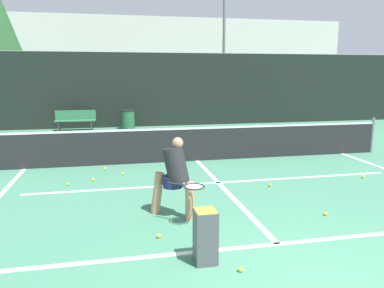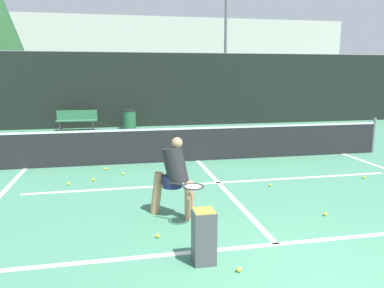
{
  "view_description": "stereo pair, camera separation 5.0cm",
  "coord_description": "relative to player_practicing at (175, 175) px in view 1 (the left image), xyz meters",
  "views": [
    {
      "loc": [
        -2.22,
        -3.39,
        2.41
      ],
      "look_at": [
        -0.65,
        4.11,
        0.95
      ],
      "focal_mm": 35.0,
      "sensor_mm": 36.0,
      "label": 1
    },
    {
      "loc": [
        -2.17,
        -3.4,
        2.41
      ],
      "look_at": [
        -0.65,
        4.11,
        0.95
      ],
      "focal_mm": 35.0,
      "sensor_mm": 36.0,
      "label": 2
    }
  ],
  "objects": [
    {
      "name": "courtside_bench",
      "position": [
        -2.55,
        10.35,
        -0.26
      ],
      "size": [
        1.67,
        0.44,
        0.86
      ],
      "rotation": [
        0.0,
        0.0,
        -0.04
      ],
      "color": "#33724C",
      "rests_on": "ground"
    },
    {
      "name": "court_baseline_near",
      "position": [
        1.26,
        -1.33,
        -0.73
      ],
      "size": [
        11.0,
        0.1,
        0.01
      ],
      "primitive_type": "cube",
      "color": "white",
      "rests_on": "ground"
    },
    {
      "name": "player_practicing",
      "position": [
        0.0,
        0.0,
        0.0
      ],
      "size": [
        0.89,
        1.06,
        1.38
      ],
      "rotation": [
        0.0,
        0.0,
        -0.64
      ],
      "color": "tan",
      "rests_on": "ground"
    },
    {
      "name": "fence_back",
      "position": [
        1.26,
        11.11,
        0.92
      ],
      "size": [
        24.0,
        0.06,
        3.32
      ],
      "color": "black",
      "rests_on": "ground"
    },
    {
      "name": "tennis_ball_scattered_1",
      "position": [
        2.54,
        -0.48,
        -0.7
      ],
      "size": [
        0.07,
        0.07,
        0.07
      ],
      "primitive_type": "sphere",
      "color": "#D1E033",
      "rests_on": "ground"
    },
    {
      "name": "parked_car",
      "position": [
        -1.79,
        14.23,
        -0.16
      ],
      "size": [
        1.85,
        4.0,
        1.36
      ],
      "color": "silver",
      "rests_on": "ground"
    },
    {
      "name": "floodlight_mast",
      "position": [
        5.2,
        14.73,
        5.15
      ],
      "size": [
        1.1,
        0.24,
        9.39
      ],
      "color": "slate",
      "rests_on": "ground"
    },
    {
      "name": "tennis_ball_scattered_0",
      "position": [
        -0.8,
        2.86,
        -0.7
      ],
      "size": [
        0.07,
        0.07,
        0.07
      ],
      "primitive_type": "sphere",
      "color": "#D1E033",
      "rests_on": "ground"
    },
    {
      "name": "ball_hopper",
      "position": [
        0.13,
        -1.62,
        -0.36
      ],
      "size": [
        0.28,
        0.28,
        0.71
      ],
      "color": "#4C4C51",
      "rests_on": "ground"
    },
    {
      "name": "tennis_ball_scattered_6",
      "position": [
        -1.99,
        2.25,
        -0.7
      ],
      "size": [
        0.07,
        0.07,
        0.07
      ],
      "primitive_type": "sphere",
      "color": "#D1E033",
      "rests_on": "ground"
    },
    {
      "name": "court_center_mark",
      "position": [
        1.26,
        1.31,
        -0.73
      ],
      "size": [
        0.1,
        5.29,
        0.01
      ],
      "primitive_type": "cube",
      "color": "white",
      "rests_on": "ground"
    },
    {
      "name": "trash_bin",
      "position": [
        -0.36,
        10.41,
        -0.31
      ],
      "size": [
        0.58,
        0.58,
        0.83
      ],
      "color": "#28603D",
      "rests_on": "ground"
    },
    {
      "name": "building_far",
      "position": [
        1.26,
        26.95,
        2.75
      ],
      "size": [
        36.0,
        2.4,
        6.96
      ],
      "primitive_type": "cube",
      "color": "beige",
      "rests_on": "ground"
    },
    {
      "name": "tennis_ball_scattered_7",
      "position": [
        -1.23,
        3.43,
        -0.7
      ],
      "size": [
        0.07,
        0.07,
        0.07
      ],
      "primitive_type": "sphere",
      "color": "#D1E033",
      "rests_on": "ground"
    },
    {
      "name": "tennis_ball_scattered_3",
      "position": [
        2.28,
        1.27,
        -0.7
      ],
      "size": [
        0.07,
        0.07,
        0.07
      ],
      "primitive_type": "sphere",
      "color": "#D1E033",
      "rests_on": "ground"
    },
    {
      "name": "tennis_ball_scattered_9",
      "position": [
        4.66,
        1.44,
        -0.7
      ],
      "size": [
        0.07,
        0.07,
        0.07
      ],
      "primitive_type": "sphere",
      "color": "#D1E033",
      "rests_on": "ground"
    },
    {
      "name": "tennis_ball_scattered_4",
      "position": [
        0.5,
        -1.95,
        -0.7
      ],
      "size": [
        0.07,
        0.07,
        0.07
      ],
      "primitive_type": "sphere",
      "color": "#D1E033",
      "rests_on": "ground"
    },
    {
      "name": "tennis_ball_scattered_8",
      "position": [
        -1.48,
        2.48,
        -0.7
      ],
      "size": [
        0.07,
        0.07,
        0.07
      ],
      "primitive_type": "sphere",
      "color": "#D1E033",
      "rests_on": "ground"
    },
    {
      "name": "court_service_line",
      "position": [
        1.26,
        1.78,
        -0.73
      ],
      "size": [
        8.25,
        0.1,
        0.01
      ],
      "primitive_type": "cube",
      "color": "white",
      "rests_on": "ground"
    },
    {
      "name": "net",
      "position": [
        1.26,
        3.96,
        -0.22
      ],
      "size": [
        11.09,
        0.09,
        1.07
      ],
      "color": "slate",
      "rests_on": "ground"
    },
    {
      "name": "tennis_ball_scattered_2",
      "position": [
        -0.37,
        -0.78,
        -0.7
      ],
      "size": [
        0.07,
        0.07,
        0.07
      ],
      "primitive_type": "sphere",
      "color": "#D1E033",
      "rests_on": "ground"
    }
  ]
}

